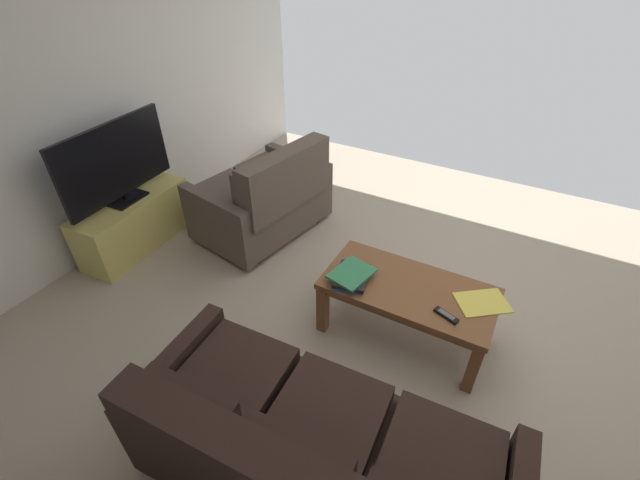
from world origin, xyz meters
TOP-DOWN VIEW (x-y plane):
  - ground_plane at (0.00, 0.00)m, footprint 5.77×5.11m
  - wall_right at (2.89, 0.00)m, footprint 0.12×5.11m
  - sofa_main at (0.11, 1.47)m, footprint 1.86×0.88m
  - loveseat_near at (1.67, -0.39)m, footprint 1.00×1.29m
  - coffee_table at (0.08, 0.21)m, footprint 1.14×0.56m
  - tv_stand at (2.58, 0.36)m, footprint 0.44×1.07m
  - flat_tv at (2.58, 0.36)m, footprint 0.22×1.07m
  - book_stack at (0.45, 0.34)m, footprint 0.28×0.33m
  - tv_remote at (-0.20, 0.36)m, footprint 0.17×0.10m
  - loose_magazine at (-0.37, 0.14)m, footprint 0.39×0.37m

SIDE VIEW (x-z plane):
  - ground_plane at x=0.00m, z-range -0.01..0.00m
  - tv_stand at x=2.58m, z-range 0.00..0.49m
  - sofa_main at x=0.11m, z-range -0.05..0.78m
  - loveseat_near at x=1.67m, z-range -0.07..0.83m
  - coffee_table at x=0.08m, z-range 0.16..0.62m
  - loose_magazine at x=-0.37m, z-range 0.46..0.47m
  - tv_remote at x=-0.20m, z-range 0.46..0.48m
  - book_stack at x=0.45m, z-range 0.46..0.52m
  - flat_tv at x=2.58m, z-range 0.50..1.18m
  - wall_right at x=2.89m, z-range 0.00..2.58m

